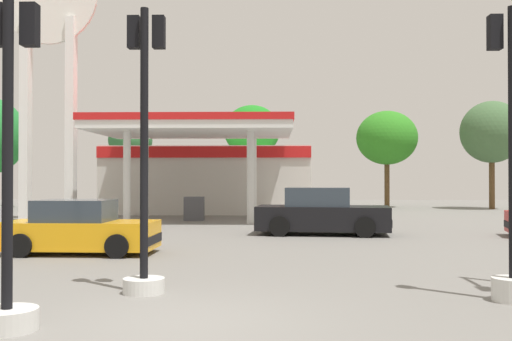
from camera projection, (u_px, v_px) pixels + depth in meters
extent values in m
plane|color=slate|center=(175.00, 321.00, 8.22)|extent=(90.00, 90.00, 0.00)
cube|color=beige|center=(210.00, 180.00, 34.16)|extent=(11.33, 6.00, 3.70)
cube|color=red|center=(203.00, 152.00, 31.13)|extent=(11.33, 0.12, 0.60)
cube|color=white|center=(194.00, 130.00, 27.52)|extent=(8.96, 6.75, 0.35)
cube|color=red|center=(194.00, 123.00, 27.52)|extent=(9.06, 6.85, 0.30)
cylinder|color=silver|center=(127.00, 177.00, 25.71)|extent=(0.32, 0.32, 4.02)
cylinder|color=silver|center=(250.00, 177.00, 25.56)|extent=(0.32, 0.32, 4.02)
cylinder|color=silver|center=(145.00, 177.00, 29.42)|extent=(0.32, 0.32, 4.02)
cylinder|color=silver|center=(253.00, 177.00, 29.27)|extent=(0.32, 0.32, 4.02)
cube|color=#4C4C51|center=(194.00, 209.00, 27.47)|extent=(0.90, 0.60, 1.10)
cube|color=white|center=(26.00, 119.00, 27.32)|extent=(0.40, 0.56, 9.40)
cube|color=white|center=(71.00, 119.00, 27.26)|extent=(0.40, 0.56, 9.40)
cylinder|color=black|center=(363.00, 223.00, 21.47)|extent=(0.72, 0.32, 0.70)
cylinder|color=black|center=(365.00, 227.00, 19.60)|extent=(0.72, 0.32, 0.70)
cylinder|color=black|center=(285.00, 222.00, 21.88)|extent=(0.72, 0.32, 0.70)
cylinder|color=black|center=(280.00, 226.00, 20.02)|extent=(0.72, 0.32, 0.70)
cube|color=black|center=(323.00, 218.00, 20.74)|extent=(4.79, 2.45, 0.83)
cube|color=#2D3842|center=(318.00, 197.00, 20.78)|extent=(2.37, 1.95, 0.70)
cube|color=black|center=(388.00, 222.00, 20.42)|extent=(0.34, 1.83, 0.26)
cylinder|color=black|center=(134.00, 239.00, 16.22)|extent=(0.61, 0.22, 0.60)
cylinder|color=black|center=(117.00, 246.00, 14.61)|extent=(0.61, 0.22, 0.60)
cylinder|color=black|center=(47.00, 239.00, 16.36)|extent=(0.61, 0.22, 0.60)
cylinder|color=black|center=(21.00, 246.00, 14.75)|extent=(0.61, 0.22, 0.60)
cube|color=orange|center=(80.00, 235.00, 15.49)|extent=(3.98, 1.76, 0.71)
cube|color=#2D3842|center=(75.00, 211.00, 15.50)|extent=(1.92, 1.52, 0.60)
cube|color=black|center=(153.00, 239.00, 15.37)|extent=(0.16, 1.57, 0.23)
cube|color=black|center=(509.00, 225.00, 20.00)|extent=(0.45, 1.56, 0.22)
cylinder|color=silver|center=(144.00, 286.00, 10.20)|extent=(0.72, 0.72, 0.26)
cylinder|color=black|center=(144.00, 143.00, 10.23)|extent=(0.14, 0.14, 4.68)
cube|color=black|center=(134.00, 32.00, 10.42)|extent=(0.21, 0.20, 0.57)
sphere|color=red|center=(136.00, 24.00, 10.55)|extent=(0.15, 0.15, 0.15)
sphere|color=#D89E0C|center=(136.00, 34.00, 10.55)|extent=(0.15, 0.15, 0.15)
sphere|color=green|center=(136.00, 44.00, 10.54)|extent=(0.15, 0.15, 0.15)
cube|color=black|center=(159.00, 32.00, 10.41)|extent=(0.21, 0.20, 0.57)
sphere|color=red|center=(160.00, 24.00, 10.54)|extent=(0.15, 0.15, 0.15)
sphere|color=#D89E0C|center=(160.00, 34.00, 10.53)|extent=(0.15, 0.15, 0.15)
sphere|color=green|center=(160.00, 44.00, 10.53)|extent=(0.15, 0.15, 0.15)
cube|color=black|center=(495.00, 32.00, 9.75)|extent=(0.21, 0.20, 0.57)
sphere|color=red|center=(492.00, 24.00, 9.88)|extent=(0.15, 0.15, 0.15)
sphere|color=#D89E0C|center=(492.00, 34.00, 9.88)|extent=(0.15, 0.15, 0.15)
sphere|color=green|center=(492.00, 45.00, 9.87)|extent=(0.15, 0.15, 0.15)
cylinder|color=silver|center=(7.00, 320.00, 7.70)|extent=(0.80, 0.80, 0.29)
cylinder|color=black|center=(8.00, 150.00, 7.73)|extent=(0.14, 0.14, 4.14)
sphere|color=red|center=(2.00, 14.00, 8.04)|extent=(0.15, 0.15, 0.15)
sphere|color=#D89E0C|center=(2.00, 27.00, 8.04)|extent=(0.15, 0.15, 0.15)
sphere|color=green|center=(2.00, 41.00, 8.03)|extent=(0.15, 0.15, 0.15)
cube|color=black|center=(30.00, 25.00, 7.90)|extent=(0.21, 0.20, 0.57)
sphere|color=red|center=(34.00, 14.00, 8.03)|extent=(0.15, 0.15, 0.15)
sphere|color=#D89E0C|center=(34.00, 27.00, 8.02)|extent=(0.15, 0.15, 0.15)
sphere|color=green|center=(34.00, 40.00, 8.02)|extent=(0.15, 0.15, 0.15)
cylinder|color=brown|center=(130.00, 182.00, 39.48)|extent=(0.39, 0.39, 3.40)
ellipsoid|color=#316A39|center=(130.00, 140.00, 39.52)|extent=(2.92, 2.92, 2.53)
cylinder|color=brown|center=(252.00, 180.00, 37.82)|extent=(0.33, 0.33, 3.66)
ellipsoid|color=#208221|center=(252.00, 130.00, 37.86)|extent=(3.61, 3.61, 3.24)
cylinder|color=brown|center=(387.00, 184.00, 39.60)|extent=(0.34, 0.34, 3.14)
ellipsoid|color=#2F8120|center=(387.00, 138.00, 39.64)|extent=(4.06, 4.06, 3.61)
cylinder|color=brown|center=(492.00, 182.00, 37.41)|extent=(0.35, 0.35, 3.43)
ellipsoid|color=#43653C|center=(492.00, 132.00, 37.45)|extent=(3.88, 3.88, 3.92)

